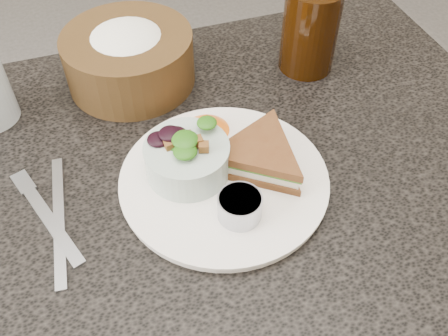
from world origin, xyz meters
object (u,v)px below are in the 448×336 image
object	(u,v)px
dining_table	(200,311)
sandwich	(260,156)
salad_bowl	(187,154)
cola_glass	(310,26)
dressing_ramekin	(240,207)
bread_basket	(128,51)
dinner_plate	(224,180)

from	to	relation	value
dining_table	sandwich	size ratio (longest dim) A/B	6.83
salad_bowl	sandwich	bearing A→B (deg)	-13.23
dining_table	cola_glass	size ratio (longest dim) A/B	6.70
dressing_ramekin	dining_table	bearing A→B (deg)	117.58
bread_basket	sandwich	bearing A→B (deg)	-64.14
dinner_plate	salad_bowl	xyz separation A→B (m)	(-0.04, 0.03, 0.04)
salad_bowl	cola_glass	bearing A→B (deg)	34.86
dinner_plate	salad_bowl	bearing A→B (deg)	148.20
dining_table	dinner_plate	bearing A→B (deg)	-19.55
sandwich	dressing_ramekin	bearing A→B (deg)	-91.70
dining_table	cola_glass	distance (m)	0.55
salad_bowl	bread_basket	xyz separation A→B (m)	(-0.03, 0.23, 0.01)
salad_bowl	dressing_ramekin	distance (m)	0.10
salad_bowl	dressing_ramekin	size ratio (longest dim) A/B	2.02
dining_table	bread_basket	distance (m)	0.49
dinner_plate	sandwich	distance (m)	0.06
dining_table	dressing_ramekin	bearing A→B (deg)	-62.42
dinner_plate	dressing_ramekin	size ratio (longest dim) A/B	4.97
bread_basket	cola_glass	size ratio (longest dim) A/B	1.34
salad_bowl	bread_basket	size ratio (longest dim) A/B	0.55
dinner_plate	bread_basket	bearing A→B (deg)	105.50
salad_bowl	cola_glass	world-z (taller)	cola_glass
dining_table	dressing_ramekin	size ratio (longest dim) A/B	18.39
dining_table	dinner_plate	size ratio (longest dim) A/B	3.70
dressing_ramekin	salad_bowl	bearing A→B (deg)	114.17
dinner_plate	dressing_ramekin	world-z (taller)	dressing_ramekin
dinner_plate	cola_glass	xyz separation A→B (m)	(0.21, 0.20, 0.07)
dinner_plate	cola_glass	world-z (taller)	cola_glass
sandwich	dressing_ramekin	xyz separation A→B (m)	(-0.05, -0.07, -0.00)
sandwich	dressing_ramekin	distance (m)	0.09
dining_table	dressing_ramekin	distance (m)	0.41
sandwich	bread_basket	world-z (taller)	bread_basket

